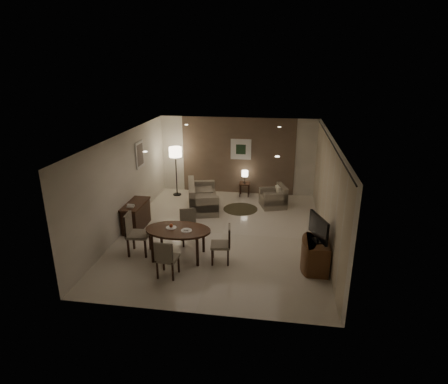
% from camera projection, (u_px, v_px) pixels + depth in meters
% --- Properties ---
extents(room_shell, '(5.50, 7.00, 2.70)m').
position_uv_depth(room_shell, '(225.00, 183.00, 10.28)').
color(room_shell, beige).
rests_on(room_shell, ground).
extents(taupe_accent, '(3.96, 0.03, 2.70)m').
position_uv_depth(taupe_accent, '(238.00, 156.00, 13.15)').
color(taupe_accent, brown).
rests_on(taupe_accent, wall_back).
extents(curtain_wall, '(0.08, 6.70, 2.58)m').
position_uv_depth(curtain_wall, '(327.00, 194.00, 9.53)').
color(curtain_wall, beige).
rests_on(curtain_wall, wall_right).
extents(curtain_rod, '(0.03, 6.80, 0.03)m').
position_uv_depth(curtain_rod, '(332.00, 143.00, 9.10)').
color(curtain_rod, black).
rests_on(curtain_rod, wall_right).
extents(art_back_frame, '(0.72, 0.03, 0.72)m').
position_uv_depth(art_back_frame, '(241.00, 149.00, 13.03)').
color(art_back_frame, silver).
rests_on(art_back_frame, wall_back).
extents(art_back_canvas, '(0.34, 0.01, 0.34)m').
position_uv_depth(art_back_canvas, '(241.00, 149.00, 13.02)').
color(art_back_canvas, '#1B321C').
rests_on(art_back_canvas, wall_back).
extents(art_left_frame, '(0.03, 0.60, 0.80)m').
position_uv_depth(art_left_frame, '(140.00, 155.00, 11.24)').
color(art_left_frame, silver).
rests_on(art_left_frame, wall_left).
extents(art_left_canvas, '(0.01, 0.46, 0.64)m').
position_uv_depth(art_left_canvas, '(140.00, 155.00, 11.24)').
color(art_left_canvas, gray).
rests_on(art_left_canvas, wall_left).
extents(downlight_nl, '(0.10, 0.10, 0.01)m').
position_uv_depth(downlight_nl, '(145.00, 152.00, 7.98)').
color(downlight_nl, white).
rests_on(downlight_nl, ceiling).
extents(downlight_nr, '(0.10, 0.10, 0.01)m').
position_uv_depth(downlight_nr, '(277.00, 157.00, 7.58)').
color(downlight_nr, white).
rests_on(downlight_nr, ceiling).
extents(downlight_fl, '(0.10, 0.10, 0.01)m').
position_uv_depth(downlight_fl, '(186.00, 125.00, 11.34)').
color(downlight_fl, white).
rests_on(downlight_fl, ceiling).
extents(downlight_fr, '(0.10, 0.10, 0.01)m').
position_uv_depth(downlight_fr, '(279.00, 127.00, 10.94)').
color(downlight_fr, white).
rests_on(downlight_fr, ceiling).
extents(console_desk, '(0.48, 1.20, 0.75)m').
position_uv_depth(console_desk, '(136.00, 216.00, 10.58)').
color(console_desk, '#412415').
rests_on(console_desk, floor).
extents(telephone, '(0.20, 0.14, 0.09)m').
position_uv_depth(telephone, '(131.00, 206.00, 10.16)').
color(telephone, white).
rests_on(telephone, console_desk).
extents(tv_cabinet, '(0.48, 0.90, 0.70)m').
position_uv_depth(tv_cabinet, '(317.00, 255.00, 8.50)').
color(tv_cabinet, brown).
rests_on(tv_cabinet, floor).
extents(flat_tv, '(0.36, 0.85, 0.60)m').
position_uv_depth(flat_tv, '(319.00, 228.00, 8.28)').
color(flat_tv, black).
rests_on(flat_tv, tv_cabinet).
extents(dining_table, '(1.57, 0.98, 0.74)m').
position_uv_depth(dining_table, '(179.00, 243.00, 9.01)').
color(dining_table, '#412415').
rests_on(dining_table, floor).
extents(chair_near, '(0.47, 0.47, 0.90)m').
position_uv_depth(chair_near, '(168.00, 257.00, 8.19)').
color(chair_near, gray).
rests_on(chair_near, floor).
extents(chair_far, '(0.57, 0.57, 0.90)m').
position_uv_depth(chair_far, '(189.00, 227.00, 9.66)').
color(chair_far, gray).
rests_on(chair_far, floor).
extents(chair_left, '(0.55, 0.55, 1.05)m').
position_uv_depth(chair_left, '(139.00, 234.00, 9.13)').
color(chair_left, gray).
rests_on(chair_left, floor).
extents(chair_right, '(0.50, 0.50, 0.91)m').
position_uv_depth(chair_right, '(220.00, 244.00, 8.76)').
color(chair_right, gray).
rests_on(chair_right, floor).
extents(plate_a, '(0.26, 0.26, 0.02)m').
position_uv_depth(plate_a, '(171.00, 228.00, 8.95)').
color(plate_a, white).
rests_on(plate_a, dining_table).
extents(plate_b, '(0.26, 0.26, 0.02)m').
position_uv_depth(plate_b, '(186.00, 230.00, 8.80)').
color(plate_b, white).
rests_on(plate_b, dining_table).
extents(fruit_apple, '(0.09, 0.09, 0.09)m').
position_uv_depth(fruit_apple, '(171.00, 226.00, 8.94)').
color(fruit_apple, '#A73713').
rests_on(fruit_apple, plate_a).
extents(napkin, '(0.12, 0.08, 0.03)m').
position_uv_depth(napkin, '(186.00, 230.00, 8.80)').
color(napkin, white).
rests_on(napkin, plate_b).
extents(round_rug, '(1.10, 1.10, 0.01)m').
position_uv_depth(round_rug, '(240.00, 209.00, 12.05)').
color(round_rug, '#423C25').
rests_on(round_rug, floor).
extents(sofa, '(1.95, 1.31, 0.84)m').
position_uv_depth(sofa, '(203.00, 196.00, 12.03)').
color(sofa, gray).
rests_on(sofa, floor).
extents(armchair, '(0.96, 0.99, 0.71)m').
position_uv_depth(armchair, '(273.00, 196.00, 12.16)').
color(armchair, gray).
rests_on(armchair, floor).
extents(side_table, '(0.37, 0.37, 0.47)m').
position_uv_depth(side_table, '(245.00, 189.00, 13.19)').
color(side_table, black).
rests_on(side_table, floor).
extents(table_lamp, '(0.22, 0.22, 0.50)m').
position_uv_depth(table_lamp, '(245.00, 176.00, 13.03)').
color(table_lamp, '#FFEAC1').
rests_on(table_lamp, side_table).
extents(floor_lamp, '(0.44, 0.44, 1.73)m').
position_uv_depth(floor_lamp, '(176.00, 171.00, 13.06)').
color(floor_lamp, '#FFE5B7').
rests_on(floor_lamp, floor).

